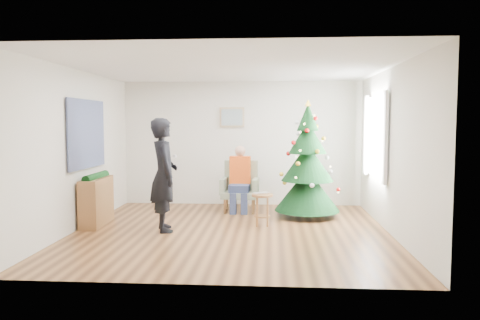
# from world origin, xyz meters

# --- Properties ---
(floor) EXTENTS (5.00, 5.00, 0.00)m
(floor) POSITION_xyz_m (0.00, 0.00, 0.00)
(floor) COLOR brown
(floor) RESTS_ON ground
(ceiling) EXTENTS (5.00, 5.00, 0.00)m
(ceiling) POSITION_xyz_m (0.00, 0.00, 2.60)
(ceiling) COLOR white
(ceiling) RESTS_ON wall_back
(wall_back) EXTENTS (5.00, 0.00, 5.00)m
(wall_back) POSITION_xyz_m (0.00, 2.50, 1.30)
(wall_back) COLOR silver
(wall_back) RESTS_ON floor
(wall_front) EXTENTS (5.00, 0.00, 5.00)m
(wall_front) POSITION_xyz_m (0.00, -2.50, 1.30)
(wall_front) COLOR silver
(wall_front) RESTS_ON floor
(wall_left) EXTENTS (0.00, 5.00, 5.00)m
(wall_left) POSITION_xyz_m (-2.50, 0.00, 1.30)
(wall_left) COLOR silver
(wall_left) RESTS_ON floor
(wall_right) EXTENTS (0.00, 5.00, 5.00)m
(wall_right) POSITION_xyz_m (2.50, 0.00, 1.30)
(wall_right) COLOR silver
(wall_right) RESTS_ON floor
(window_panel) EXTENTS (0.04, 1.30, 1.40)m
(window_panel) POSITION_xyz_m (2.47, 1.00, 1.50)
(window_panel) COLOR white
(window_panel) RESTS_ON wall_right
(curtains) EXTENTS (0.05, 1.75, 1.50)m
(curtains) POSITION_xyz_m (2.44, 1.00, 1.50)
(curtains) COLOR white
(curtains) RESTS_ON wall_right
(christmas_tree) EXTENTS (1.20, 1.20, 2.16)m
(christmas_tree) POSITION_xyz_m (1.30, 1.27, 0.97)
(christmas_tree) COLOR #3F2816
(christmas_tree) RESTS_ON floor
(stool) EXTENTS (0.36, 0.36, 0.54)m
(stool) POSITION_xyz_m (0.49, 0.44, 0.28)
(stool) COLOR brown
(stool) RESTS_ON floor
(laptop) EXTENTS (0.35, 0.33, 0.02)m
(laptop) POSITION_xyz_m (0.49, 0.44, 0.55)
(laptop) COLOR silver
(laptop) RESTS_ON stool
(armchair) EXTENTS (0.75, 0.69, 0.98)m
(armchair) POSITION_xyz_m (0.02, 1.74, 0.36)
(armchair) COLOR gray
(armchair) RESTS_ON floor
(seated_person) EXTENTS (0.41, 0.59, 1.29)m
(seated_person) POSITION_xyz_m (0.02, 1.68, 0.66)
(seated_person) COLOR navy
(seated_person) RESTS_ON armchair
(standing_man) EXTENTS (0.64, 0.77, 1.81)m
(standing_man) POSITION_xyz_m (-1.08, -0.03, 0.91)
(standing_man) COLOR black
(standing_man) RESTS_ON floor
(game_controller) EXTENTS (0.08, 0.13, 0.04)m
(game_controller) POSITION_xyz_m (-0.88, -0.06, 1.21)
(game_controller) COLOR white
(game_controller) RESTS_ON standing_man
(console) EXTENTS (0.35, 1.01, 0.80)m
(console) POSITION_xyz_m (-2.33, 0.32, 0.40)
(console) COLOR brown
(console) RESTS_ON floor
(garland) EXTENTS (0.14, 0.90, 0.14)m
(garland) POSITION_xyz_m (-2.33, 0.32, 0.82)
(garland) COLOR black
(garland) RESTS_ON console
(tapestry) EXTENTS (0.03, 1.50, 1.15)m
(tapestry) POSITION_xyz_m (-2.46, 0.30, 1.55)
(tapestry) COLOR black
(tapestry) RESTS_ON wall_left
(framed_picture) EXTENTS (0.52, 0.05, 0.42)m
(framed_picture) POSITION_xyz_m (-0.20, 2.46, 1.85)
(framed_picture) COLOR tan
(framed_picture) RESTS_ON wall_back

